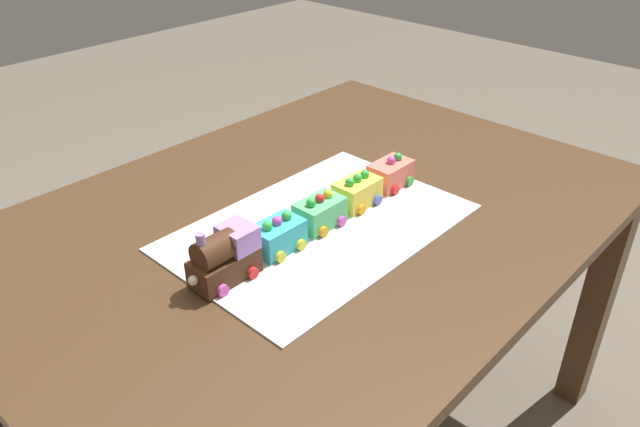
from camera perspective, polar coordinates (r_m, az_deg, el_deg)
dining_table at (r=1.37m, az=-0.29°, el=-3.54°), size 1.40×1.00×0.74m
cake_board at (r=1.26m, az=0.00°, el=-1.25°), size 0.60×0.40×0.00m
cake_locomotive at (r=1.10m, az=-8.89°, el=-3.97°), size 0.14×0.08×0.12m
cake_car_gondola_turquoise at (r=1.17m, az=-3.96°, el=-2.07°), size 0.10×0.08×0.07m
cake_car_tanker_mint_green at (r=1.24m, az=-0.03°, el=0.10°), size 0.10×0.08×0.07m
cake_car_flatbed_lemon at (r=1.32m, az=3.47°, el=2.03°), size 0.10×0.08×0.07m
cake_car_hopper_coral at (r=1.40m, az=6.58°, el=3.71°), size 0.10×0.08×0.07m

